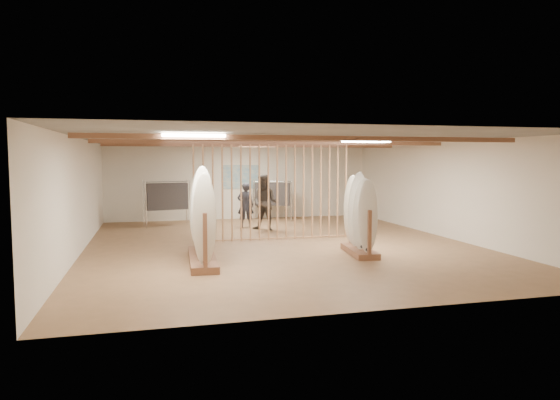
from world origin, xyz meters
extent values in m
plane|color=#976D49|center=(0.00, 0.00, 0.00)|extent=(12.00, 12.00, 0.00)
plane|color=gray|center=(0.00, 0.00, 2.80)|extent=(12.00, 12.00, 0.00)
plane|color=white|center=(0.00, 6.00, 1.40)|extent=(12.00, 0.00, 12.00)
plane|color=white|center=(0.00, -6.00, 1.40)|extent=(12.00, 0.00, 12.00)
plane|color=white|center=(-5.00, 0.00, 1.40)|extent=(0.00, 12.00, 12.00)
plane|color=white|center=(5.00, 0.00, 1.40)|extent=(0.00, 12.00, 12.00)
cube|color=brown|center=(0.00, 0.00, 2.72)|extent=(9.50, 6.12, 0.10)
cube|color=white|center=(0.00, 0.00, 2.74)|extent=(1.20, 0.35, 0.06)
cylinder|color=tan|center=(-2.20, 0.80, 1.40)|extent=(0.05, 0.05, 2.78)
cylinder|color=tan|center=(-1.94, 0.80, 1.40)|extent=(0.05, 0.05, 2.78)
cylinder|color=tan|center=(-1.68, 0.80, 1.40)|extent=(0.05, 0.05, 2.78)
cylinder|color=tan|center=(-1.42, 0.80, 1.40)|extent=(0.05, 0.05, 2.78)
cylinder|color=tan|center=(-1.16, 0.80, 1.40)|extent=(0.05, 0.05, 2.78)
cylinder|color=tan|center=(-0.91, 0.80, 1.40)|extent=(0.05, 0.05, 2.78)
cylinder|color=tan|center=(-0.65, 0.80, 1.40)|extent=(0.05, 0.05, 2.78)
cylinder|color=tan|center=(-0.39, 0.80, 1.40)|extent=(0.05, 0.05, 2.78)
cylinder|color=tan|center=(-0.13, 0.80, 1.40)|extent=(0.05, 0.05, 2.78)
cylinder|color=tan|center=(0.13, 0.80, 1.40)|extent=(0.05, 0.05, 2.78)
cylinder|color=tan|center=(0.39, 0.80, 1.40)|extent=(0.05, 0.05, 2.78)
cylinder|color=tan|center=(0.65, 0.80, 1.40)|extent=(0.05, 0.05, 2.78)
cylinder|color=tan|center=(0.91, 0.80, 1.40)|extent=(0.05, 0.05, 2.78)
cylinder|color=tan|center=(1.16, 0.80, 1.40)|extent=(0.05, 0.05, 2.78)
cylinder|color=tan|center=(1.42, 0.80, 1.40)|extent=(0.05, 0.05, 2.78)
cylinder|color=tan|center=(1.68, 0.80, 1.40)|extent=(0.05, 0.05, 2.78)
cylinder|color=tan|center=(1.94, 0.80, 1.40)|extent=(0.05, 0.05, 2.78)
cylinder|color=tan|center=(2.20, 0.80, 1.40)|extent=(0.05, 0.05, 2.78)
cube|color=teal|center=(0.00, 5.98, 1.60)|extent=(1.40, 0.03, 0.90)
cube|color=brown|center=(-2.25, -1.79, 0.08)|extent=(0.69, 2.58, 0.15)
cylinder|color=black|center=(-2.25, -1.79, 1.03)|extent=(0.13, 2.50, 0.01)
ellipsoid|color=silver|center=(-2.30, -2.86, 1.11)|extent=(0.50, 0.09, 1.90)
ellipsoid|color=white|center=(-2.28, -2.43, 1.11)|extent=(0.50, 0.09, 1.90)
ellipsoid|color=white|center=(-2.26, -2.00, 1.11)|extent=(0.50, 0.09, 1.90)
ellipsoid|color=white|center=(-2.24, -1.57, 1.11)|extent=(0.50, 0.09, 1.90)
ellipsoid|color=silver|center=(-2.21, -1.14, 1.11)|extent=(0.50, 0.09, 1.90)
ellipsoid|color=silver|center=(-2.19, -0.71, 1.11)|extent=(0.50, 0.09, 1.90)
cube|color=brown|center=(1.53, -1.75, 0.07)|extent=(0.72, 1.69, 0.14)
cylinder|color=black|center=(1.53, -1.75, 0.95)|extent=(0.21, 1.58, 0.01)
ellipsoid|color=white|center=(1.46, -2.37, 1.02)|extent=(0.46, 0.11, 1.76)
ellipsoid|color=white|center=(1.51, -1.96, 1.02)|extent=(0.46, 0.11, 1.76)
ellipsoid|color=white|center=(1.56, -1.55, 1.02)|extent=(0.46, 0.11, 1.76)
ellipsoid|color=silver|center=(1.61, -1.14, 1.02)|extent=(0.46, 0.11, 1.76)
cylinder|color=silver|center=(-2.81, 4.40, 1.52)|extent=(1.45, 0.34, 0.03)
cube|color=black|center=(-2.81, 4.40, 1.02)|extent=(1.41, 0.64, 0.89)
cylinder|color=silver|center=(-2.81, 4.40, 0.79)|extent=(0.03, 0.03, 1.58)
cylinder|color=silver|center=(1.09, 5.33, 1.44)|extent=(1.33, 0.48, 0.03)
cube|color=black|center=(1.09, 5.33, 0.97)|extent=(1.34, 0.75, 0.85)
cylinder|color=silver|center=(1.09, 5.33, 0.75)|extent=(0.03, 0.03, 1.49)
imported|color=#2A2A32|center=(-0.28, 3.50, 0.85)|extent=(0.66, 0.48, 1.70)
imported|color=#3A332C|center=(0.20, 2.71, 1.02)|extent=(1.24, 1.20, 2.03)
camera|label=1|loc=(-3.30, -12.79, 2.30)|focal=32.00mm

